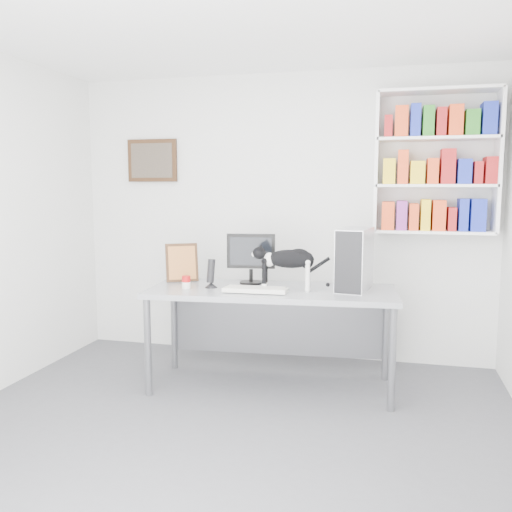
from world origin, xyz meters
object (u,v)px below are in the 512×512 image
keyboard (255,290)px  desk (271,338)px  pc_tower (355,259)px  bookshelf (436,162)px  speaker (211,273)px  soup_can (186,282)px  leaning_print (182,262)px  cat (288,269)px  monitor (251,258)px

keyboard → desk: bearing=58.1°
keyboard → pc_tower: bearing=20.4°
keyboard → bookshelf: bearing=31.7°
speaker → soup_can: 0.21m
desk → leaning_print: size_ratio=5.77×
bookshelf → leaning_print: size_ratio=3.62×
keyboard → cat: cat is taller
pc_tower → leaning_print: (-1.47, -0.01, -0.07)m
bookshelf → cat: (-1.14, -0.81, -0.86)m
leaning_print → keyboard: bearing=-52.0°
speaker → pc_tower: bearing=29.2°
bookshelf → monitor: (-1.50, -0.58, -0.81)m
bookshelf → pc_tower: bookshelf is taller
bookshelf → cat: 1.64m
speaker → leaning_print: size_ratio=0.71×
desk → pc_tower: bearing=8.5°
desk → keyboard: keyboard is taller
monitor → speaker: bearing=-143.7°
monitor → pc_tower: bearing=-9.7°
desk → monitor: (-0.22, 0.19, 0.63)m
speaker → bookshelf: bearing=43.7°
cat → leaning_print: bearing=164.3°
keyboard → leaning_print: size_ratio=1.44×
monitor → pc_tower: 0.87m
monitor → pc_tower: pc_tower is taller
monitor → cat: (0.36, -0.23, -0.05)m
bookshelf → keyboard: bookshelf is taller
pc_tower → cat: size_ratio=0.89×
monitor → cat: size_ratio=0.78×
monitor → keyboard: (0.13, -0.35, -0.20)m
speaker → soup_can: speaker is taller
monitor → bookshelf: bearing=14.1°
pc_tower → speaker: bearing=-161.4°
keyboard → speaker: 0.42m
desk → soup_can: size_ratio=19.47×
monitor → leaning_print: (-0.61, -0.04, -0.05)m
bookshelf → keyboard: size_ratio=2.51×
monitor → keyboard: 0.42m
keyboard → leaning_print: 0.81m
bookshelf → desk: 2.07m
bookshelf → cat: bearing=-144.6°
monitor → soup_can: (-0.45, -0.34, -0.17)m
monitor → keyboard: size_ratio=0.88×
keyboard → soup_can: soup_can is taller
leaning_print → cat: (0.97, -0.18, -0.00)m
desk → leaning_print: (-0.83, 0.14, 0.58)m
desk → cat: cat is taller
pc_tower → cat: bearing=-151.8°
bookshelf → leaning_print: bearing=-163.4°
keyboard → speaker: bearing=163.4°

